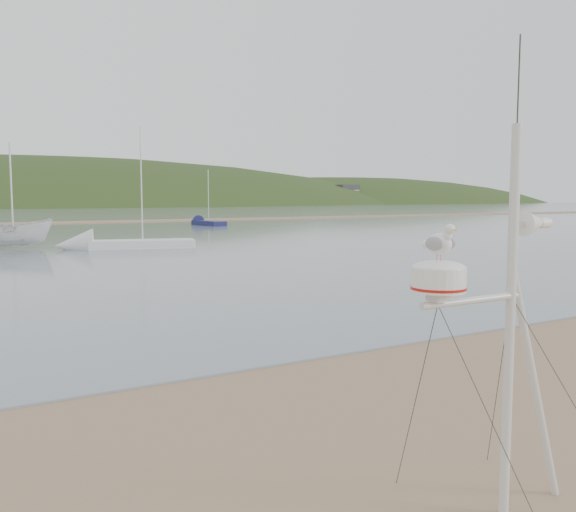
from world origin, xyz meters
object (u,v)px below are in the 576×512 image
mast_rig (507,407)px  sailboat_blue_far (201,222)px  boat_white (12,210)px  sailboat_white_near (104,245)px

mast_rig → sailboat_blue_far: sailboat_blue_far is taller
boat_white → sailboat_white_near: sailboat_white_near is taller
sailboat_white_near → mast_rig: bearing=-97.3°
sailboat_white_near → sailboat_blue_far: (17.06, 26.16, 0.00)m
mast_rig → sailboat_white_near: 32.88m
boat_white → sailboat_white_near: (4.49, -3.45, -2.01)m
mast_rig → boat_white: (-0.29, 36.05, 1.20)m
mast_rig → sailboat_white_near: size_ratio=0.56×
boat_white → sailboat_blue_far: sailboat_blue_far is taller
mast_rig → sailboat_white_near: (4.20, 32.60, -0.81)m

